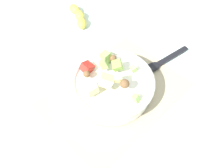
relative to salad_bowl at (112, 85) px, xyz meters
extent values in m
plane|color=silver|center=(0.00, -0.01, -0.04)|extent=(2.40, 2.40, 0.00)
cube|color=tan|center=(0.00, -0.01, -0.04)|extent=(0.43, 0.31, 0.01)
cylinder|color=white|center=(0.00, 0.00, -0.01)|extent=(0.24, 0.24, 0.06)
torus|color=white|center=(0.00, 0.00, 0.02)|extent=(0.26, 0.26, 0.02)
cube|color=#A3CC6B|center=(0.00, -0.10, 0.03)|extent=(0.02, 0.03, 0.03)
cube|color=beige|center=(-0.07, 0.01, 0.04)|extent=(0.04, 0.04, 0.03)
sphere|color=brown|center=(-0.05, 0.06, 0.04)|extent=(0.03, 0.03, 0.03)
sphere|color=brown|center=(0.00, -0.05, 0.06)|extent=(0.04, 0.03, 0.04)
cube|color=#8CB74C|center=(0.04, 0.02, 0.05)|extent=(0.04, 0.04, 0.03)
cube|color=#A3CC6B|center=(0.08, -0.02, 0.03)|extent=(0.03, 0.02, 0.03)
cube|color=#E5D684|center=(0.00, -0.02, 0.06)|extent=(0.03, 0.03, 0.02)
cube|color=red|center=(-0.02, 0.08, 0.03)|extent=(0.04, 0.04, 0.04)
cube|color=#93C160|center=(0.05, 0.07, 0.04)|extent=(0.03, 0.03, 0.04)
cube|color=#93C160|center=(0.01, 0.05, 0.05)|extent=(0.03, 0.04, 0.04)
sphere|color=brown|center=(0.06, 0.05, 0.04)|extent=(0.03, 0.03, 0.03)
cube|color=beige|center=(-0.03, 0.00, 0.05)|extent=(0.06, 0.05, 0.05)
ellipsoid|color=black|center=(0.17, -0.03, -0.03)|extent=(0.06, 0.04, 0.01)
cube|color=black|center=(0.26, -0.04, -0.03)|extent=(0.14, 0.04, 0.01)
ellipsoid|color=yellow|center=(0.14, 0.31, -0.03)|extent=(0.06, 0.07, 0.04)
ellipsoid|color=yellow|center=(0.16, 0.35, -0.03)|extent=(0.05, 0.06, 0.04)
ellipsoid|color=yellow|center=(0.17, 0.39, -0.03)|extent=(0.04, 0.06, 0.04)
camera|label=1|loc=(-0.33, -0.33, 0.65)|focal=41.62mm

